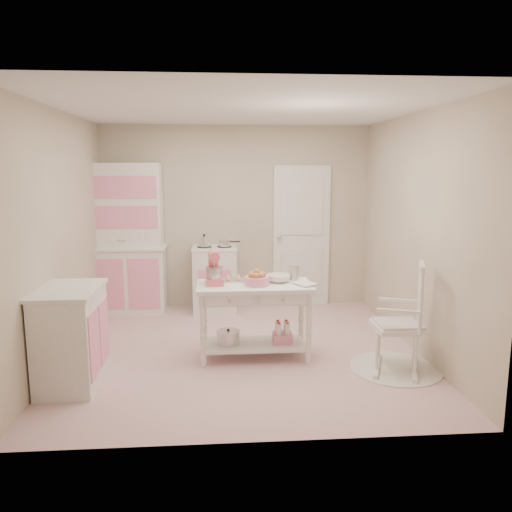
{
  "coord_description": "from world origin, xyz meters",
  "views": [
    {
      "loc": [
        -0.26,
        -5.28,
        1.99
      ],
      "look_at": [
        0.17,
        0.3,
        1.01
      ],
      "focal_mm": 35.0,
      "sensor_mm": 36.0,
      "label": 1
    }
  ],
  "objects_px": {
    "work_table": "(255,321)",
    "stand_mixer": "(214,268)",
    "base_cabinet": "(71,337)",
    "rocking_chair": "(398,316)",
    "hutch": "(127,239)",
    "bread_basket": "(257,281)",
    "stove": "(215,279)"
  },
  "relations": [
    {
      "from": "base_cabinet",
      "to": "rocking_chair",
      "type": "bearing_deg",
      "value": 2.02
    },
    {
      "from": "work_table",
      "to": "bread_basket",
      "type": "height_order",
      "value": "bread_basket"
    },
    {
      "from": "rocking_chair",
      "to": "bread_basket",
      "type": "height_order",
      "value": "rocking_chair"
    },
    {
      "from": "stove",
      "to": "stand_mixer",
      "type": "bearing_deg",
      "value": -89.73
    },
    {
      "from": "rocking_chair",
      "to": "work_table",
      "type": "xyz_separation_m",
      "value": [
        -1.39,
        0.44,
        -0.15
      ]
    },
    {
      "from": "stand_mixer",
      "to": "hutch",
      "type": "bearing_deg",
      "value": 118.68
    },
    {
      "from": "hutch",
      "to": "stove",
      "type": "xyz_separation_m",
      "value": [
        1.2,
        -0.05,
        -0.58
      ]
    },
    {
      "from": "stove",
      "to": "stand_mixer",
      "type": "relative_size",
      "value": 2.71
    },
    {
      "from": "base_cabinet",
      "to": "bread_basket",
      "type": "xyz_separation_m",
      "value": [
        1.76,
        0.5,
        0.39
      ]
    },
    {
      "from": "rocking_chair",
      "to": "base_cabinet",
      "type": "bearing_deg",
      "value": -157.57
    },
    {
      "from": "stove",
      "to": "rocking_chair",
      "type": "xyz_separation_m",
      "value": [
        1.82,
        -2.25,
        0.09
      ]
    },
    {
      "from": "work_table",
      "to": "bread_basket",
      "type": "relative_size",
      "value": 4.8
    },
    {
      "from": "rocking_chair",
      "to": "bread_basket",
      "type": "xyz_separation_m",
      "value": [
        -1.37,
        0.39,
        0.3
      ]
    },
    {
      "from": "stove",
      "to": "hutch",
      "type": "bearing_deg",
      "value": 177.61
    },
    {
      "from": "base_cabinet",
      "to": "bread_basket",
      "type": "height_order",
      "value": "base_cabinet"
    },
    {
      "from": "stand_mixer",
      "to": "base_cabinet",
      "type": "bearing_deg",
      "value": -161.19
    },
    {
      "from": "rocking_chair",
      "to": "work_table",
      "type": "distance_m",
      "value": 1.47
    },
    {
      "from": "hutch",
      "to": "stove",
      "type": "relative_size",
      "value": 2.26
    },
    {
      "from": "stove",
      "to": "stand_mixer",
      "type": "height_order",
      "value": "stand_mixer"
    },
    {
      "from": "hutch",
      "to": "base_cabinet",
      "type": "relative_size",
      "value": 2.26
    },
    {
      "from": "hutch",
      "to": "stand_mixer",
      "type": "bearing_deg",
      "value": -56.71
    },
    {
      "from": "stove",
      "to": "base_cabinet",
      "type": "relative_size",
      "value": 1.0
    },
    {
      "from": "bread_basket",
      "to": "stove",
      "type": "bearing_deg",
      "value": 103.55
    },
    {
      "from": "base_cabinet",
      "to": "work_table",
      "type": "relative_size",
      "value": 0.77
    },
    {
      "from": "bread_basket",
      "to": "stand_mixer",
      "type": "bearing_deg",
      "value": 170.96
    },
    {
      "from": "rocking_chair",
      "to": "bread_basket",
      "type": "distance_m",
      "value": 1.46
    },
    {
      "from": "hutch",
      "to": "rocking_chair",
      "type": "distance_m",
      "value": 3.83
    },
    {
      "from": "work_table",
      "to": "bread_basket",
      "type": "distance_m",
      "value": 0.45
    },
    {
      "from": "work_table",
      "to": "stand_mixer",
      "type": "distance_m",
      "value": 0.71
    },
    {
      "from": "work_table",
      "to": "bread_basket",
      "type": "bearing_deg",
      "value": -68.2
    },
    {
      "from": "hutch",
      "to": "bread_basket",
      "type": "bearing_deg",
      "value": -49.21
    },
    {
      "from": "hutch",
      "to": "work_table",
      "type": "xyz_separation_m",
      "value": [
        1.63,
        -1.86,
        -0.64
      ]
    }
  ]
}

